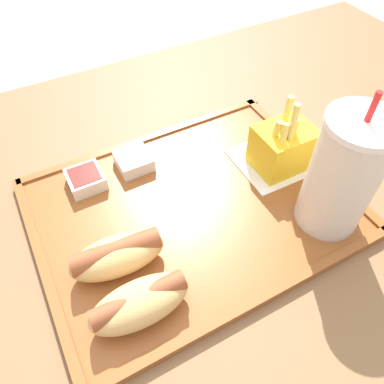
{
  "coord_description": "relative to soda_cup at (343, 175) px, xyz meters",
  "views": [
    {
      "loc": [
        0.16,
        0.25,
        1.17
      ],
      "look_at": [
        0.0,
        -0.04,
        0.79
      ],
      "focal_mm": 35.0,
      "sensor_mm": 36.0,
      "label": 1
    }
  ],
  "objects": [
    {
      "name": "soda_cup",
      "position": [
        0.0,
        0.0,
        0.0
      ],
      "size": [
        0.09,
        0.09,
        0.2
      ],
      "color": "silver",
      "rests_on": "food_tray"
    },
    {
      "name": "food_tray",
      "position": [
        0.15,
        -0.1,
        -0.09
      ],
      "size": [
        0.43,
        0.33,
        0.01
      ],
      "color": "brown",
      "rests_on": "dining_table"
    },
    {
      "name": "hot_dog_far",
      "position": [
        0.27,
        0.01,
        -0.06
      ],
      "size": [
        0.12,
        0.06,
        0.04
      ],
      "color": "tan",
      "rests_on": "food_tray"
    },
    {
      "name": "sauce_cup_ketchup",
      "position": [
        0.27,
        -0.21,
        -0.07
      ],
      "size": [
        0.05,
        0.05,
        0.02
      ],
      "color": "silver",
      "rests_on": "food_tray"
    },
    {
      "name": "dining_table",
      "position": [
        0.15,
        -0.06,
        -0.47
      ],
      "size": [
        1.37,
        0.93,
        0.75
      ],
      "color": "brown",
      "rests_on": "ground_plane"
    },
    {
      "name": "ground_plane",
      "position": [
        0.15,
        -0.06,
        -0.85
      ],
      "size": [
        8.0,
        8.0,
        0.0
      ],
      "primitive_type": "plane",
      "color": "#ADA393"
    },
    {
      "name": "sauce_cup_mayo",
      "position": [
        0.19,
        -0.21,
        -0.07
      ],
      "size": [
        0.05,
        0.05,
        0.02
      ],
      "color": "silver",
      "rests_on": "food_tray"
    },
    {
      "name": "fries_carton",
      "position": [
        -0.0,
        -0.11,
        -0.05
      ],
      "size": [
        0.08,
        0.07,
        0.12
      ],
      "color": "gold",
      "rests_on": "food_tray"
    },
    {
      "name": "paper_napkin",
      "position": [
        -0.01,
        -0.12,
        -0.08
      ],
      "size": [
        0.13,
        0.11,
        0.0
      ],
      "color": "white",
      "rests_on": "food_tray"
    },
    {
      "name": "hot_dog_near",
      "position": [
        0.27,
        -0.06,
        -0.06
      ],
      "size": [
        0.12,
        0.06,
        0.04
      ],
      "color": "tan",
      "rests_on": "food_tray"
    }
  ]
}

